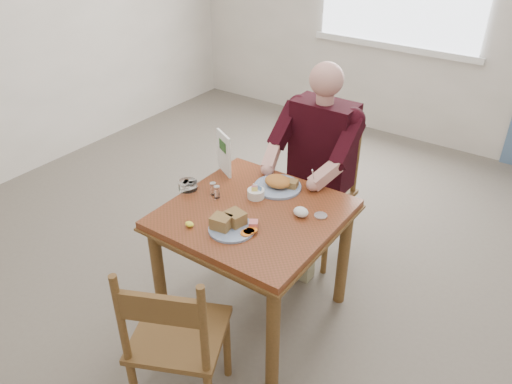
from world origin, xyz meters
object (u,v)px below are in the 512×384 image
Objects in this scene: chair_near at (176,340)px; near_plate at (231,224)px; far_plate at (279,184)px; chair_far at (320,191)px; diner at (317,153)px; table at (254,227)px.

chair_near is 0.63m from near_plate.
near_plate is 0.79× the size of far_plate.
chair_far is at bearing 88.03° from far_plate.
chair_far is at bearing 93.35° from chair_near.
diner is at bearing 93.55° from chair_near.
near_plate reaches higher than far_plate.
chair_far reaches higher than far_plate.
chair_far is 3.67× the size of near_plate.
chair_near is at bearing -86.65° from chair_far.
chair_near reaches higher than near_plate.
chair_far is (0.00, 0.80, -0.16)m from table.
chair_far is 1.05m from near_plate.
diner reaches higher than near_plate.
chair_near is 1.08m from far_plate.
far_plate is at bearing -92.38° from diner.
diner is at bearing 90.00° from table.
table is 0.97× the size of chair_far.
far_plate is (-0.02, -0.52, 0.30)m from chair_far.
diner is at bearing -89.99° from chair_far.
near_plate is (0.00, -0.91, -0.03)m from diner.
table is at bearing 90.55° from near_plate.
table is 2.80× the size of far_plate.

